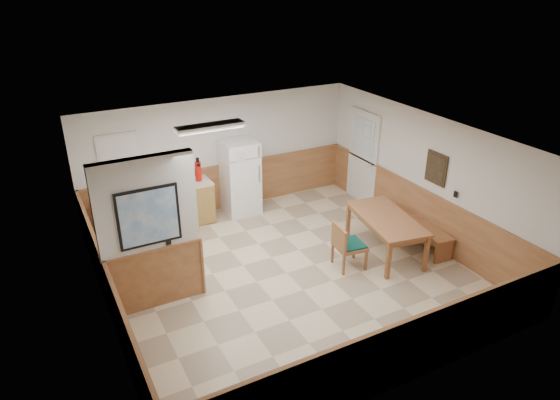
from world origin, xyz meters
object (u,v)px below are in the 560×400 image
refrigerator (240,177)px  dining_chair (345,243)px  dining_table (386,221)px  soap_bottle (116,191)px  fire_extinguisher (198,171)px  dining_bench (417,225)px

refrigerator → dining_chair: refrigerator is taller
dining_table → soap_bottle: 5.16m
refrigerator → dining_table: bearing=-58.9°
fire_extinguisher → refrigerator: bearing=-4.4°
dining_bench → dining_chair: size_ratio=2.09×
refrigerator → dining_bench: bearing=-47.5°
fire_extinguisher → soap_bottle: 1.68m
dining_bench → dining_chair: (-1.80, -0.13, 0.15)m
refrigerator → dining_chair: size_ratio=1.92×
refrigerator → fire_extinguisher: size_ratio=3.27×
fire_extinguisher → soap_bottle: size_ratio=1.99×
refrigerator → soap_bottle: size_ratio=6.49×
dining_bench → fire_extinguisher: bearing=146.2°
refrigerator → soap_bottle: refrigerator is taller
dining_table → dining_bench: (0.84, 0.05, -0.31)m
dining_bench → soap_bottle: soap_bottle is taller
dining_chair → dining_table: bearing=11.8°
fire_extinguisher → dining_table: bearing=-49.7°
fire_extinguisher → soap_bottle: bearing=179.3°
soap_bottle → dining_bench: bearing=-29.2°
refrigerator → dining_table: refrigerator is taller
dining_table → fire_extinguisher: bearing=141.2°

